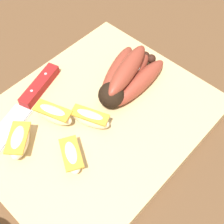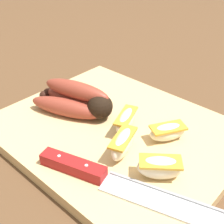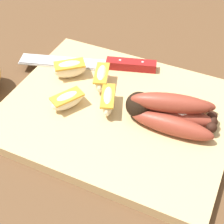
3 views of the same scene
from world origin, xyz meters
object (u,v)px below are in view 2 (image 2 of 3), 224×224
Objects in this scene: apple_wedge_middle at (160,167)px; chefs_knife at (103,177)px; banana_bunch at (77,100)px; apple_wedge_near at (168,132)px; apple_wedge_extra at (128,122)px; apple_wedge_far at (123,143)px.

chefs_knife is at bearing 48.15° from apple_wedge_middle.
apple_wedge_near is at bearing -167.01° from banana_bunch.
banana_bunch reaches higher than chefs_knife.
apple_wedge_extra is (0.05, -0.11, 0.01)m from chefs_knife.
apple_wedge_middle is at bearing 178.03° from apple_wedge_far.
apple_wedge_middle is 0.93× the size of apple_wedge_extra.
apple_wedge_middle is 0.07m from apple_wedge_far.
banana_bunch is 2.17× the size of apple_wedge_extra.
apple_wedge_far is at bearing 122.71° from apple_wedge_extra.
apple_wedge_extra is at bearing -65.90° from chefs_knife.
banana_bunch is 0.11m from apple_wedge_extra.
chefs_knife is 0.14m from apple_wedge_near.
chefs_knife is 4.16× the size of apple_wedge_near.
banana_bunch is 0.18m from apple_wedge_near.
apple_wedge_far reaches higher than apple_wedge_extra.
banana_bunch is at bearing -14.18° from apple_wedge_far.
apple_wedge_far reaches higher than chefs_knife.
chefs_knife is 0.12m from apple_wedge_extra.
banana_bunch reaches higher than apple_wedge_extra.
apple_wedge_far is at bearing 68.36° from apple_wedge_near.
apple_wedge_extra reaches higher than chefs_knife.
apple_wedge_far is (-0.14, 0.04, -0.00)m from banana_bunch.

